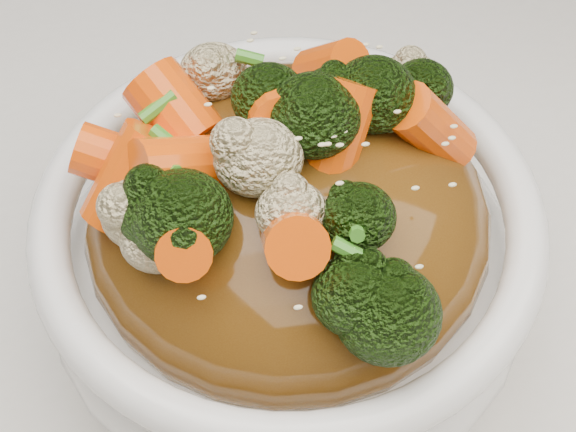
{
  "coord_description": "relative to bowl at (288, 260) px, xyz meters",
  "views": [
    {
      "loc": [
        -0.07,
        -0.18,
        1.11
      ],
      "look_at": [
        -0.03,
        0.04,
        0.82
      ],
      "focal_mm": 55.0,
      "sensor_mm": 36.0,
      "label": 1
    }
  ],
  "objects": [
    {
      "name": "bowl",
      "position": [
        0.0,
        0.0,
        0.0
      ],
      "size": [
        0.23,
        0.23,
        0.08
      ],
      "primitive_type": null,
      "rotation": [
        0.0,
        0.0,
        0.06
      ],
      "color": "white",
      "rests_on": "tablecloth"
    },
    {
      "name": "sauce_base",
      "position": [
        -0.0,
        0.0,
        0.03
      ],
      "size": [
        0.18,
        0.18,
        0.09
      ],
      "primitive_type": "ellipsoid",
      "rotation": [
        0.0,
        0.0,
        0.06
      ],
      "color": "#58340F",
      "rests_on": "bowl"
    },
    {
      "name": "cauliflower",
      "position": [
        -0.0,
        0.0,
        0.09
      ],
      "size": [
        0.18,
        0.18,
        0.04
      ],
      "primitive_type": null,
      "rotation": [
        0.0,
        0.0,
        0.06
      ],
      "color": "beige",
      "rests_on": "sauce_base"
    },
    {
      "name": "broccoli",
      "position": [
        -0.0,
        0.0,
        0.09
      ],
      "size": [
        0.18,
        0.18,
        0.04
      ],
      "primitive_type": null,
      "rotation": [
        0.0,
        0.0,
        0.06
      ],
      "color": "black",
      "rests_on": "sauce_base"
    },
    {
      "name": "carrots",
      "position": [
        -0.0,
        0.0,
        0.09
      ],
      "size": [
        0.18,
        0.18,
        0.05
      ],
      "primitive_type": null,
      "rotation": [
        0.0,
        0.0,
        0.06
      ],
      "color": "#FE5608",
      "rests_on": "sauce_base"
    },
    {
      "name": "tablecloth",
      "position": [
        0.03,
        -0.04,
        -0.06
      ],
      "size": [
        1.2,
        0.8,
        0.04
      ],
      "primitive_type": "cube",
      "color": "silver",
      "rests_on": "dining_table"
    },
    {
      "name": "sesame_seeds",
      "position": [
        -0.0,
        0.0,
        0.09
      ],
      "size": [
        0.16,
        0.16,
        0.01
      ],
      "primitive_type": null,
      "rotation": [
        0.0,
        0.0,
        0.06
      ],
      "color": "beige",
      "rests_on": "sauce_base"
    },
    {
      "name": "scallions",
      "position": [
        -0.0,
        0.0,
        0.09
      ],
      "size": [
        0.14,
        0.14,
        0.02
      ],
      "primitive_type": null,
      "rotation": [
        0.0,
        0.0,
        0.06
      ],
      "color": "#37841E",
      "rests_on": "sauce_base"
    }
  ]
}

